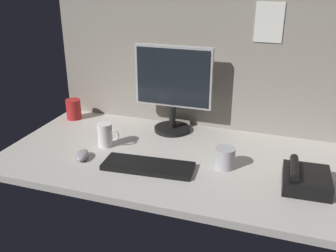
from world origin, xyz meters
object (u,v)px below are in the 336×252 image
Objects in this scene: monitor at (173,86)px; mug_steel at (225,158)px; mug_red_plastic at (74,109)px; keyboard at (148,166)px; mug_ceramic_white at (106,135)px; desk_phone at (305,179)px; mouse at (82,155)px.

monitor is 4.96× the size of mug_steel.
mug_steel is at bearing -17.75° from mug_red_plastic.
monitor is at bearing 89.36° from keyboard.
mug_ceramic_white is (-25.99, 13.68, 4.47)cm from keyboard.
keyboard is 60.71cm from desk_phone.
mug_steel is at bearing -7.52° from mouse.
keyboard is 70.06cm from mug_red_plastic.
mouse is at bearing 177.73° from keyboard.
keyboard is 3.85× the size of mouse.
monitor is 47.68cm from mug_steel.
mug_red_plastic is at bearing 141.78° from mug_ceramic_white.
desk_phone is at bearing -14.86° from mouse.
mug_red_plastic is (-32.08, 25.26, -0.10)cm from mug_ceramic_white.
desk_phone is (31.10, -5.42, -1.09)cm from mug_steel.
mug_ceramic_white is 40.83cm from mug_red_plastic.
desk_phone is at bearing 0.85° from keyboard.
mug_ceramic_white is 1.27× the size of mug_steel.
mug_steel is at bearing 170.11° from desk_phone.
desk_phone is at bearing -5.38° from mug_ceramic_white.
monitor is 75.01cm from desk_phone.
mug_red_plastic reaches higher than desk_phone.
monitor is 2.15× the size of desk_phone.
desk_phone is at bearing -15.74° from mug_red_plastic.
mug_red_plastic is (-58.07, 38.94, 4.37)cm from keyboard.
mug_ceramic_white is (3.74, 14.79, 3.77)cm from mouse.
monitor is at bearing 38.13° from mouse.
keyboard is 3.45× the size of mug_red_plastic.
mug_steel is (29.31, 10.97, 3.28)cm from keyboard.
mug_steel is at bearing -2.81° from mug_ceramic_white.
desk_phone is (86.40, -8.13, -2.28)cm from mug_ceramic_white.
mug_ceramic_white is 0.55× the size of desk_phone.
mug_ceramic_white reaches higher than desk_phone.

